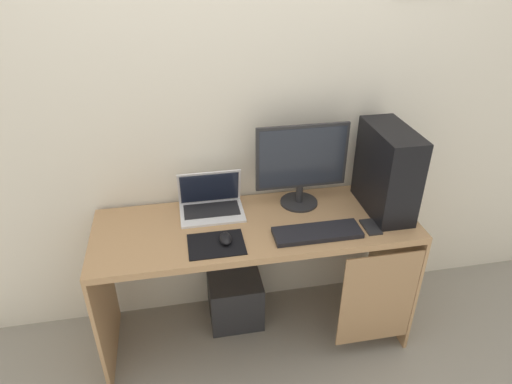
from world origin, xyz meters
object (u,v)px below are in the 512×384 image
(monitor, at_px, (301,164))
(keyboard, at_px, (317,233))
(mouse_left, at_px, (226,239))
(cell_phone, at_px, (371,227))
(pc_tower, at_px, (387,171))
(subwoofer, at_px, (235,297))
(laptop, at_px, (211,204))

(monitor, relative_size, keyboard, 1.12)
(mouse_left, bearing_deg, cell_phone, -1.13)
(pc_tower, relative_size, keyboard, 1.05)
(mouse_left, bearing_deg, keyboard, -2.63)
(mouse_left, height_order, cell_phone, mouse_left)
(pc_tower, xyz_separation_m, keyboard, (-0.40, -0.16, -0.21))
(subwoofer, bearing_deg, cell_phone, -23.38)
(laptop, bearing_deg, keyboard, -32.60)
(keyboard, bearing_deg, pc_tower, 22.36)
(pc_tower, distance_m, mouse_left, 0.87)
(monitor, xyz_separation_m, laptop, (-0.46, 0.02, -0.19))
(mouse_left, relative_size, subwoofer, 0.32)
(cell_phone, distance_m, subwoofer, 0.93)
(keyboard, bearing_deg, subwoofer, 142.40)
(laptop, bearing_deg, mouse_left, -82.47)
(subwoofer, bearing_deg, keyboard, -37.60)
(monitor, xyz_separation_m, cell_phone, (0.28, -0.28, -0.23))
(laptop, relative_size, cell_phone, 2.48)
(monitor, height_order, mouse_left, monitor)
(laptop, distance_m, cell_phone, 0.81)
(monitor, relative_size, cell_phone, 3.61)
(laptop, xyz_separation_m, mouse_left, (0.04, -0.28, -0.02))
(monitor, bearing_deg, cell_phone, -44.65)
(monitor, relative_size, mouse_left, 4.89)
(pc_tower, bearing_deg, cell_phone, -128.21)
(pc_tower, bearing_deg, mouse_left, -170.22)
(subwoofer, bearing_deg, pc_tower, -8.88)
(cell_phone, bearing_deg, pc_tower, 51.79)
(cell_phone, bearing_deg, monitor, 135.35)
(pc_tower, distance_m, keyboard, 0.48)
(laptop, bearing_deg, cell_phone, -21.66)
(laptop, bearing_deg, pc_tower, -9.05)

